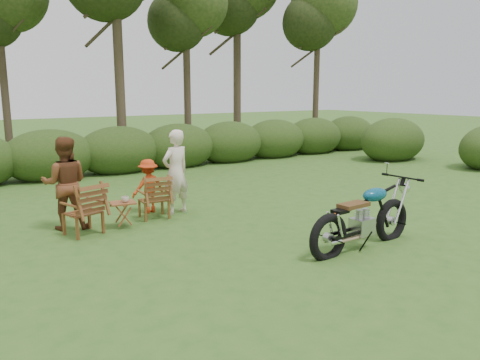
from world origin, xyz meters
TOP-DOWN VIEW (x-y plane):
  - ground at (0.00, 0.00)m, footprint 80.00×80.00m
  - tree_line at (0.50, 9.74)m, footprint 22.52×11.62m
  - motorcycle at (0.60, 0.10)m, footprint 2.16×0.90m
  - lawn_chair_right at (-1.34, 3.56)m, footprint 0.65×0.65m
  - lawn_chair_left at (-2.77, 3.28)m, footprint 0.76×0.76m
  - side_table at (-2.06, 3.28)m, footprint 0.51×0.45m
  - cup at (-2.02, 3.24)m, footprint 0.14×0.14m
  - adult_a at (-0.82, 3.63)m, footprint 0.69×0.53m
  - adult_b at (-2.90, 3.78)m, footprint 0.96×0.85m
  - child at (-1.25, 4.00)m, footprint 0.75×0.50m

SIDE VIEW (x-z plane):
  - ground at x=0.00m, z-range 0.00..0.00m
  - motorcycle at x=0.60m, z-range -0.61..0.61m
  - lawn_chair_right at x=-1.34m, z-range -0.43..0.43m
  - lawn_chair_left at x=-2.77m, z-range -0.45..0.45m
  - adult_a at x=-0.82m, z-range -0.84..0.84m
  - adult_b at x=-2.90m, z-range -0.82..0.82m
  - child at x=-1.25m, z-range -0.54..0.54m
  - side_table at x=-2.06m, z-range 0.00..0.47m
  - cup at x=-2.02m, z-range 0.47..0.57m
  - tree_line at x=0.50m, z-range -0.26..7.88m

